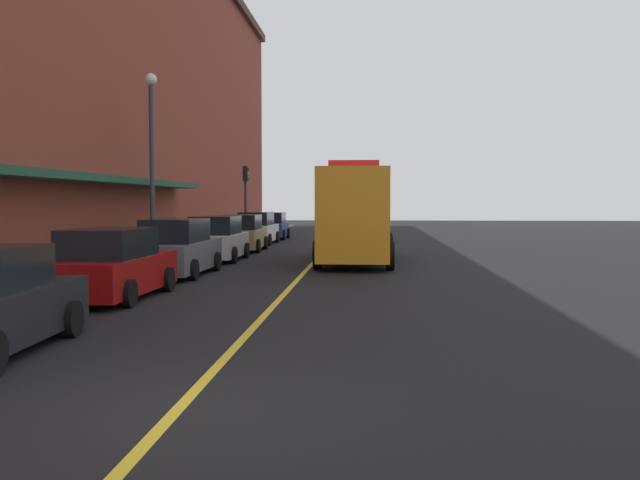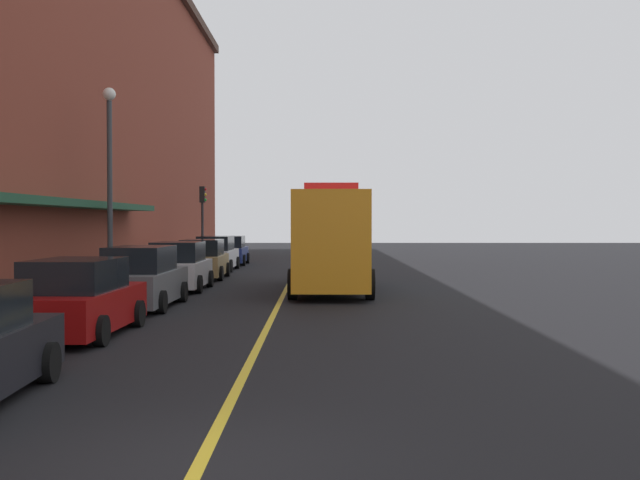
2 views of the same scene
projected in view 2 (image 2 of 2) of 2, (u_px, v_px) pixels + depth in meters
ground_plane at (288, 280)px, 33.05m from camera, size 112.00×112.00×0.00m
sidewalk_left at (142, 279)px, 33.03m from camera, size 2.40×70.00×0.15m
lane_center_stripe at (288, 280)px, 33.05m from camera, size 0.16×70.00×0.01m
parked_car_1 at (76, 300)px, 17.04m from camera, size 2.14×4.71×1.71m
parked_car_2 at (139, 279)px, 22.63m from camera, size 2.05×4.92×1.80m
parked_car_3 at (176, 268)px, 28.37m from camera, size 2.09×4.25×1.78m
parked_car_4 at (200, 260)px, 33.95m from camera, size 2.09×4.22×1.72m
parked_car_5 at (214, 254)px, 39.56m from camera, size 2.04×4.76×1.76m
parked_car_6 at (228, 251)px, 44.80m from camera, size 1.99×4.13×1.67m
utility_truck at (329, 241)px, 28.21m from camera, size 2.91×9.42×3.75m
parking_meter_0 at (180, 252)px, 37.17m from camera, size 0.14×0.18×1.33m
parking_meter_2 at (115, 266)px, 25.27m from camera, size 0.14×0.18×1.33m
parking_meter_3 at (26, 286)px, 17.57m from camera, size 0.14×0.18×1.33m
street_lamp_left at (107, 166)px, 26.56m from camera, size 0.44×0.44×6.94m
traffic_light_near at (200, 210)px, 43.22m from camera, size 0.38×0.36×4.30m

